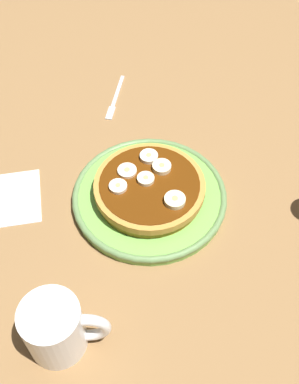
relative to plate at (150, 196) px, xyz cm
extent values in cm
cube|color=olive|center=(0.00, 0.00, -2.51)|extent=(140.00, 140.00, 3.00)
cylinder|color=#72B74C|center=(0.00, 0.00, -0.23)|extent=(24.69, 24.69, 1.56)
torus|color=#658B50|center=(0.00, 0.00, 0.32)|extent=(25.03, 25.03, 1.09)
cylinder|color=olive|center=(-0.01, 0.27, 1.22)|extent=(16.98, 16.98, 1.34)
cylinder|color=#C28A3A|center=(-0.45, -0.26, 2.56)|extent=(17.66, 17.66, 1.34)
cylinder|color=#592B0A|center=(0.00, 0.00, 3.32)|extent=(15.90, 15.90, 0.16)
cylinder|color=#F4E8BA|center=(-0.59, 0.64, 3.63)|extent=(2.75, 2.75, 0.78)
cylinder|color=tan|center=(-0.59, 0.64, 4.06)|extent=(0.77, 0.77, 0.08)
cylinder|color=#F7E5B3|center=(2.02, 2.99, 3.73)|extent=(3.04, 3.04, 0.99)
cylinder|color=tan|center=(2.02, 2.99, 4.27)|extent=(0.85, 0.85, 0.08)
cylinder|color=#EDEAB3|center=(3.76, -3.70, 3.73)|extent=(3.26, 3.26, 0.99)
cylinder|color=tan|center=(3.76, -3.70, 4.27)|extent=(0.91, 0.91, 0.08)
cylinder|color=#EBE0C5|center=(-0.18, 5.33, 3.67)|extent=(2.98, 2.98, 0.86)
cylinder|color=tan|center=(-0.18, 5.33, 4.13)|extent=(0.83, 0.83, 0.08)
cylinder|color=#FAE2BC|center=(-3.53, 2.44, 3.55)|extent=(3.09, 3.09, 0.63)
cylinder|color=tan|center=(-3.53, 2.44, 3.90)|extent=(0.86, 0.86, 0.08)
cylinder|color=#FAE8C6|center=(-4.90, -0.79, 3.60)|extent=(2.84, 2.84, 0.73)
cylinder|color=tan|center=(-4.90, -0.79, 4.01)|extent=(0.79, 0.79, 0.08)
cylinder|color=white|center=(-12.50, -23.33, 3.43)|extent=(7.75, 7.75, 8.87)
cylinder|color=black|center=(-12.50, -23.33, 6.97)|extent=(6.58, 6.58, 0.53)
torus|color=white|center=(-8.43, -23.33, 3.43)|extent=(6.36, 1.39, 6.36)
cube|color=white|center=(-23.47, 0.55, -0.86)|extent=(12.63, 12.63, 0.30)
cube|color=silver|center=(-5.79, 27.22, -0.76)|extent=(2.53, 9.45, 0.50)
cube|color=silver|center=(-7.05, 20.85, -0.76)|extent=(1.92, 3.68, 0.50)
camera|label=1|loc=(-0.92, -46.39, 60.54)|focal=44.00mm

